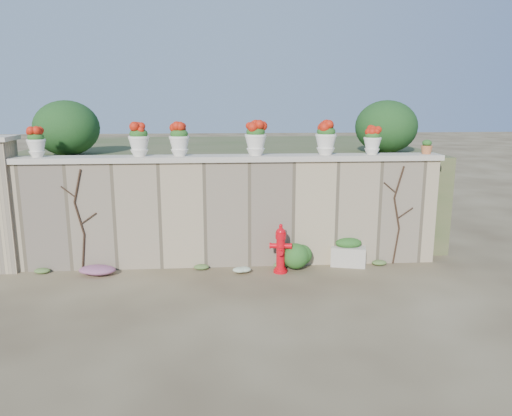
{
  "coord_description": "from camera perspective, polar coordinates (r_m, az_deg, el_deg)",
  "views": [
    {
      "loc": [
        -0.13,
        -7.42,
        3.12
      ],
      "look_at": [
        0.52,
        1.4,
        1.19
      ],
      "focal_mm": 35.0,
      "sensor_mm": 36.0,
      "label": 1
    }
  ],
  "objects": [
    {
      "name": "terracotta_pot",
      "position": [
        10.07,
        18.92,
        6.55
      ],
      "size": [
        0.22,
        0.22,
        0.26
      ],
      "color": "#BA6739",
      "rests_on": "wall_cap"
    },
    {
      "name": "urn_pot_5",
      "position": [
        9.69,
        13.16,
        7.49
      ],
      "size": [
        0.33,
        0.33,
        0.52
      ],
      "color": "white",
      "rests_on": "wall_cap"
    },
    {
      "name": "fire_hydrant",
      "position": [
        9.13,
        2.83,
        -4.63
      ],
      "size": [
        0.4,
        0.28,
        0.91
      ],
      "rotation": [
        0.0,
        0.0,
        -0.14
      ],
      "color": "red",
      "rests_on": "ground"
    },
    {
      "name": "urn_pot_3",
      "position": [
        9.27,
        -0.04,
        7.94
      ],
      "size": [
        0.4,
        0.4,
        0.63
      ],
      "color": "white",
      "rests_on": "wall_cap"
    },
    {
      "name": "ground",
      "position": [
        8.05,
        -3.0,
        -10.47
      ],
      "size": [
        80.0,
        80.0,
        0.0
      ],
      "primitive_type": "plane",
      "color": "#483824",
      "rests_on": "ground"
    },
    {
      "name": "white_flowers",
      "position": [
        9.11,
        -1.41,
        -7.08
      ],
      "size": [
        0.5,
        0.4,
        0.18
      ],
      "primitive_type": "ellipsoid",
      "color": "white",
      "rests_on": "ground"
    },
    {
      "name": "magenta_clump",
      "position": [
        9.5,
        -18.06,
        -6.71
      ],
      "size": [
        0.89,
        0.59,
        0.24
      ],
      "primitive_type": "ellipsoid",
      "color": "#C126A4",
      "rests_on": "ground"
    },
    {
      "name": "urn_pot_4",
      "position": [
        9.46,
        7.99,
        7.91
      ],
      "size": [
        0.4,
        0.4,
        0.63
      ],
      "color": "white",
      "rests_on": "wall_cap"
    },
    {
      "name": "planter_box",
      "position": [
        9.73,
        10.49,
        -5.04
      ],
      "size": [
        0.72,
        0.53,
        0.54
      ],
      "rotation": [
        0.0,
        0.0,
        -0.25
      ],
      "color": "beige",
      "rests_on": "ground"
    },
    {
      "name": "vine_right",
      "position": [
        9.84,
        15.85,
        -0.63
      ],
      "size": [
        0.6,
        0.04,
        1.91
      ],
      "color": "black",
      "rests_on": "ground"
    },
    {
      "name": "wall_cap",
      "position": [
        9.29,
        -3.39,
        5.7
      ],
      "size": [
        8.1,
        0.52,
        0.1
      ],
      "primitive_type": "cube",
      "color": "beige",
      "rests_on": "stone_wall"
    },
    {
      "name": "gate_pillar",
      "position": [
        10.23,
        -27.26,
        0.46
      ],
      "size": [
        0.72,
        0.72,
        2.48
      ],
      "color": "tan",
      "rests_on": "ground"
    },
    {
      "name": "urn_pot_1",
      "position": [
        9.36,
        -13.24,
        7.56
      ],
      "size": [
        0.38,
        0.38,
        0.59
      ],
      "color": "white",
      "rests_on": "wall_cap"
    },
    {
      "name": "back_shrub_right",
      "position": [
        11.02,
        14.67,
        8.98
      ],
      "size": [
        1.3,
        1.3,
        1.1
      ],
      "primitive_type": "ellipsoid",
      "color": "#143814",
      "rests_on": "raised_fill"
    },
    {
      "name": "urn_pot_0",
      "position": [
        9.81,
        -23.82,
        6.83
      ],
      "size": [
        0.33,
        0.33,
        0.52
      ],
      "color": "white",
      "rests_on": "wall_cap"
    },
    {
      "name": "raised_fill",
      "position": [
        12.6,
        -3.56,
        2.62
      ],
      "size": [
        9.0,
        6.0,
        2.0
      ],
      "primitive_type": "cube",
      "color": "#384C23",
      "rests_on": "ground"
    },
    {
      "name": "green_shrub",
      "position": [
        9.33,
        4.61,
        -5.26
      ],
      "size": [
        0.65,
        0.58,
        0.61
      ],
      "primitive_type": "ellipsoid",
      "color": "#1E5119",
      "rests_on": "ground"
    },
    {
      "name": "back_shrub_left",
      "position": [
        10.88,
        -20.83,
        8.54
      ],
      "size": [
        1.3,
        1.3,
        1.1
      ],
      "primitive_type": "ellipsoid",
      "color": "#143814",
      "rests_on": "raised_fill"
    },
    {
      "name": "urn_pot_2",
      "position": [
        9.28,
        -8.76,
        7.68
      ],
      "size": [
        0.37,
        0.37,
        0.59
      ],
      "color": "white",
      "rests_on": "wall_cap"
    },
    {
      "name": "stone_wall",
      "position": [
        9.46,
        -3.31,
        -0.63
      ],
      "size": [
        8.0,
        0.4,
        2.0
      ],
      "primitive_type": "cube",
      "color": "tan",
      "rests_on": "ground"
    },
    {
      "name": "vine_left",
      "position": [
        9.59,
        -19.46,
        -1.2
      ],
      "size": [
        0.6,
        0.04,
        1.91
      ],
      "color": "black",
      "rests_on": "ground"
    }
  ]
}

